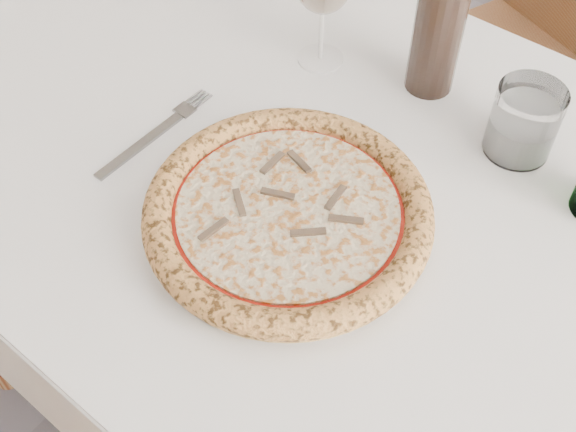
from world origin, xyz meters
name	(u,v)px	position (x,y,z in m)	size (l,w,h in m)	color
dining_table	(333,224)	(-0.24, -0.04, 0.66)	(1.39, 0.85, 0.76)	olive
chair_far	(542,29)	(-0.25, 0.72, 0.53)	(0.50, 0.50, 0.93)	olive
plate	(288,222)	(-0.24, -0.14, 0.76)	(0.29, 0.29, 0.02)	white
pizza	(288,212)	(-0.24, -0.14, 0.78)	(0.33, 0.33, 0.03)	#F1CC77
fork	(154,134)	(-0.47, -0.12, 0.76)	(0.03, 0.21, 0.00)	gray
tumbler	(523,125)	(-0.08, 0.14, 0.80)	(0.08, 0.08, 0.09)	white
wine_bottle	(441,15)	(-0.23, 0.18, 0.87)	(0.07, 0.07, 0.27)	black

